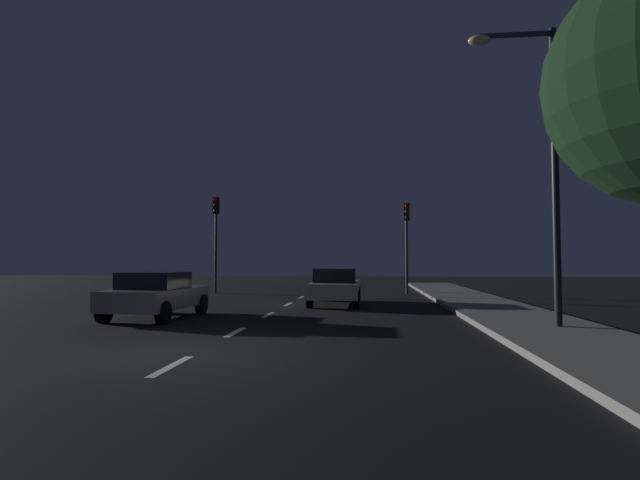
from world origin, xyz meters
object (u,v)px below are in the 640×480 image
traffic_signal_right (407,230)px  street_lamp_right (541,148)px  car_stopped_ahead (336,286)px  traffic_signal_left (216,226)px  car_adjacent_lane (156,294)px

traffic_signal_right → street_lamp_right: (2.29, -13.08, 1.18)m
car_stopped_ahead → traffic_signal_left: bearing=138.7°
car_adjacent_lane → traffic_signal_right: bearing=53.4°
traffic_signal_right → car_adjacent_lane: traffic_signal_right is taller
traffic_signal_right → street_lamp_right: 13.33m
car_stopped_ahead → street_lamp_right: (5.57, -6.98, 3.78)m
traffic_signal_left → street_lamp_right: street_lamp_right is taller
traffic_signal_right → car_stopped_ahead: (-3.28, -6.10, -2.60)m
traffic_signal_left → car_stopped_ahead: traffic_signal_left is taller
traffic_signal_left → traffic_signal_right: 10.24m
traffic_signal_right → car_adjacent_lane: 14.29m
car_stopped_ahead → car_adjacent_lane: car_stopped_ahead is taller
car_adjacent_lane → street_lamp_right: bearing=-9.6°
car_stopped_ahead → street_lamp_right: bearing=-51.4°
traffic_signal_left → car_adjacent_lane: traffic_signal_left is taller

